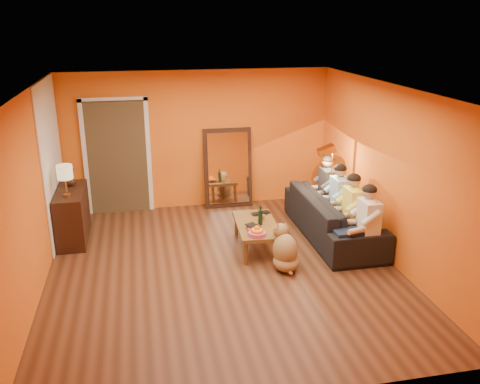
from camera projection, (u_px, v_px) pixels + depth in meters
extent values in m
cube|color=brown|center=(223.00, 269.00, 7.44)|extent=(5.00, 5.50, 0.00)
cube|color=white|center=(221.00, 90.00, 6.59)|extent=(5.00, 5.50, 0.00)
cube|color=orange|center=(198.00, 140.00, 9.56)|extent=(5.00, 0.00, 2.60)
cube|color=orange|center=(32.00, 197.00, 6.54)|extent=(0.00, 5.50, 2.60)
cube|color=orange|center=(389.00, 174.00, 7.49)|extent=(0.00, 5.50, 2.60)
cube|color=white|center=(52.00, 161.00, 8.17)|extent=(0.02, 1.90, 2.58)
cube|color=#3F2D19|center=(118.00, 156.00, 9.43)|extent=(1.06, 0.30, 2.10)
cube|color=white|center=(85.00, 159.00, 9.22)|extent=(0.08, 0.06, 2.20)
cube|color=white|center=(149.00, 156.00, 9.43)|extent=(0.08, 0.06, 2.20)
cube|color=white|center=(113.00, 99.00, 8.98)|extent=(1.22, 0.06, 0.08)
cube|color=black|center=(228.00, 168.00, 9.73)|extent=(0.92, 0.27, 1.51)
cube|color=white|center=(228.00, 168.00, 9.70)|extent=(0.78, 0.21, 1.35)
cube|color=black|center=(73.00, 215.00, 8.31)|extent=(0.44, 1.18, 0.85)
imported|color=black|center=(333.00, 216.00, 8.45)|extent=(2.47, 0.96, 0.72)
cylinder|color=black|center=(260.00, 215.00, 7.89)|extent=(0.07, 0.07, 0.31)
imported|color=#B27F3F|center=(262.00, 218.00, 8.10)|extent=(0.10, 0.10, 0.09)
imported|color=black|center=(262.00, 214.00, 8.33)|extent=(0.36, 0.28, 0.03)
imported|color=black|center=(248.00, 229.00, 7.75)|extent=(0.21, 0.28, 0.03)
imported|color=red|center=(249.00, 227.00, 7.76)|extent=(0.24, 0.27, 0.02)
imported|color=black|center=(248.00, 227.00, 7.73)|extent=(0.22, 0.24, 0.02)
imported|color=black|center=(71.00, 181.00, 8.38)|extent=(0.17, 0.17, 0.18)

